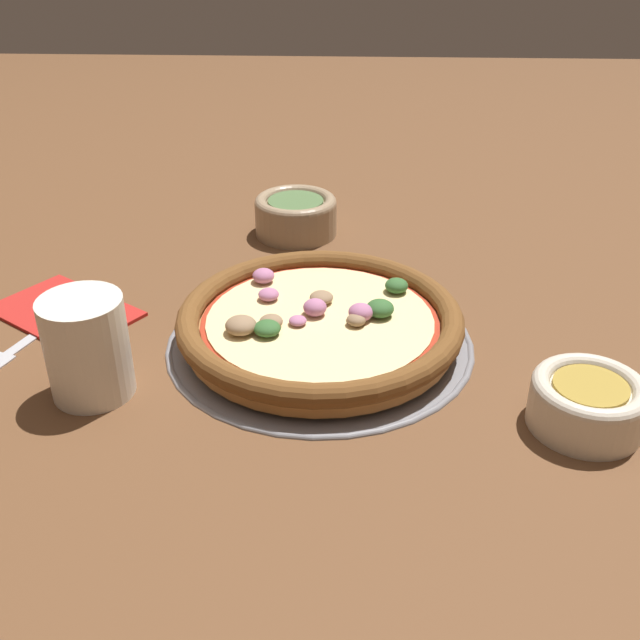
% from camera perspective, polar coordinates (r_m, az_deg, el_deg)
% --- Properties ---
extents(ground_plane, '(3.00, 3.00, 0.00)m').
position_cam_1_polar(ground_plane, '(0.78, -0.00, -1.75)').
color(ground_plane, brown).
extents(pizza_tray, '(0.32, 0.32, 0.01)m').
position_cam_1_polar(pizza_tray, '(0.78, -0.00, -1.56)').
color(pizza_tray, gray).
rests_on(pizza_tray, ground_plane).
extents(pizza, '(0.29, 0.29, 0.04)m').
position_cam_1_polar(pizza, '(0.77, -0.02, -0.16)').
color(pizza, '#BC7F42').
rests_on(pizza, pizza_tray).
extents(bowl_near, '(0.10, 0.10, 0.05)m').
position_cam_1_polar(bowl_near, '(0.69, 19.72, -5.83)').
color(bowl_near, beige).
rests_on(bowl_near, ground_plane).
extents(bowl_far, '(0.11, 0.11, 0.05)m').
position_cam_1_polar(bowl_far, '(1.02, -1.86, 8.09)').
color(bowl_far, '#9E8466').
rests_on(bowl_far, ground_plane).
extents(drinking_cup, '(0.08, 0.08, 0.10)m').
position_cam_1_polar(drinking_cup, '(0.71, -17.31, -2.00)').
color(drinking_cup, silver).
rests_on(drinking_cup, ground_plane).
extents(napkin, '(0.19, 0.17, 0.01)m').
position_cam_1_polar(napkin, '(0.88, -18.90, 0.72)').
color(napkin, '#B2231E').
rests_on(napkin, ground_plane).
extents(fork, '(0.08, 0.19, 0.00)m').
position_cam_1_polar(fork, '(0.85, -20.82, -0.99)').
color(fork, '#B7B7BC').
rests_on(fork, ground_plane).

